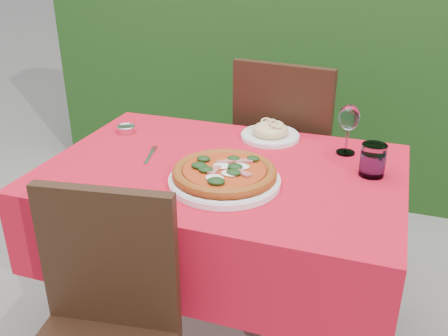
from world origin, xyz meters
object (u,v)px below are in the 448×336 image
(pizza_plate, at_px, (224,175))
(wine_glass, at_px, (349,120))
(pasta_plate, at_px, (270,133))
(chair_far, at_px, (287,149))
(fork, at_px, (149,157))
(steel_ramekin, at_px, (126,129))
(water_glass, at_px, (373,162))
(chair_near, at_px, (100,327))

(pizza_plate, distance_m, wine_glass, 0.54)
(pasta_plate, relative_size, wine_glass, 1.24)
(chair_far, distance_m, pizza_plate, 0.79)
(fork, distance_m, steel_ramekin, 0.30)
(chair_far, distance_m, pasta_plate, 0.37)
(water_glass, xyz_separation_m, steel_ramekin, (-1.00, 0.09, -0.04))
(chair_far, height_order, pasta_plate, chair_far)
(fork, xyz_separation_m, steel_ramekin, (-0.21, 0.21, 0.01))
(pasta_plate, distance_m, water_glass, 0.47)
(pizza_plate, relative_size, pasta_plate, 1.74)
(chair_near, xyz_separation_m, water_glass, (0.65, 0.74, 0.29))
(water_glass, xyz_separation_m, fork, (-0.79, -0.11, -0.05))
(wine_glass, bearing_deg, chair_far, 128.58)
(pizza_plate, bearing_deg, chair_far, 86.02)
(chair_near, distance_m, steel_ramekin, 0.93)
(chair_far, bearing_deg, water_glass, 134.21)
(chair_near, distance_m, pizza_plate, 0.61)
(chair_near, height_order, chair_far, chair_far)
(wine_glass, bearing_deg, pasta_plate, 169.28)
(fork, bearing_deg, chair_far, 45.12)
(chair_far, relative_size, water_glass, 8.91)
(pasta_plate, bearing_deg, water_glass, -28.24)
(wine_glass, bearing_deg, water_glass, -57.19)
(pasta_plate, xyz_separation_m, wine_glass, (0.31, -0.06, 0.11))
(chair_near, distance_m, chair_far, 1.30)
(chair_far, xyz_separation_m, pizza_plate, (-0.05, -0.77, 0.20))
(chair_far, distance_m, fork, 0.78)
(fork, bearing_deg, steel_ramekin, 121.77)
(chair_near, xyz_separation_m, wine_glass, (0.54, 0.90, 0.37))
(pasta_plate, height_order, wine_glass, wine_glass)
(chair_near, bearing_deg, wine_glass, 50.67)
(chair_near, height_order, fork, chair_near)
(water_glass, height_order, fork, water_glass)
(water_glass, relative_size, steel_ramekin, 1.59)
(water_glass, distance_m, steel_ramekin, 1.01)
(chair_near, bearing_deg, water_glass, 40.36)
(chair_near, xyz_separation_m, chair_far, (0.24, 1.27, 0.06))
(water_glass, bearing_deg, pasta_plate, 151.76)
(pasta_plate, relative_size, water_glass, 2.11)
(chair_near, height_order, pasta_plate, chair_near)
(pizza_plate, xyz_separation_m, fork, (-0.34, 0.11, -0.03))
(chair_near, xyz_separation_m, pizza_plate, (0.19, 0.51, 0.27))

